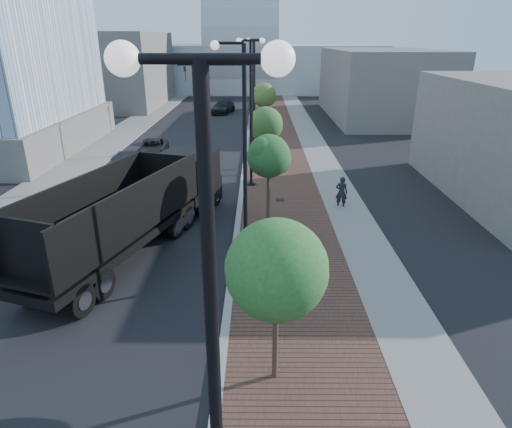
{
  "coord_description": "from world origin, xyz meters",
  "views": [
    {
      "loc": [
        1.13,
        -6.2,
        9.3
      ],
      "look_at": [
        1.0,
        12.0,
        2.0
      ],
      "focal_mm": 30.95,
      "sensor_mm": 36.0,
      "label": 1
    }
  ],
  "objects_px": {
    "dump_truck": "(158,201)",
    "dark_car_mid": "(153,148)",
    "white_sedan": "(133,216)",
    "pedestrian": "(342,192)"
  },
  "relations": [
    {
      "from": "dark_car_mid",
      "to": "pedestrian",
      "type": "height_order",
      "value": "pedestrian"
    },
    {
      "from": "white_sedan",
      "to": "pedestrian",
      "type": "distance_m",
      "value": 11.73
    },
    {
      "from": "pedestrian",
      "to": "white_sedan",
      "type": "bearing_deg",
      "value": 34.08
    },
    {
      "from": "dump_truck",
      "to": "pedestrian",
      "type": "xyz_separation_m",
      "value": [
        9.89,
        3.38,
        -0.68
      ]
    },
    {
      "from": "dump_truck",
      "to": "pedestrian",
      "type": "height_order",
      "value": "dump_truck"
    },
    {
      "from": "dark_car_mid",
      "to": "pedestrian",
      "type": "xyz_separation_m",
      "value": [
        13.74,
        -12.19,
        0.27
      ]
    },
    {
      "from": "white_sedan",
      "to": "pedestrian",
      "type": "bearing_deg",
      "value": 32.97
    },
    {
      "from": "white_sedan",
      "to": "dark_car_mid",
      "type": "height_order",
      "value": "white_sedan"
    },
    {
      "from": "dump_truck",
      "to": "white_sedan",
      "type": "relative_size",
      "value": 3.42
    },
    {
      "from": "dump_truck",
      "to": "dark_car_mid",
      "type": "height_order",
      "value": "dump_truck"
    }
  ]
}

